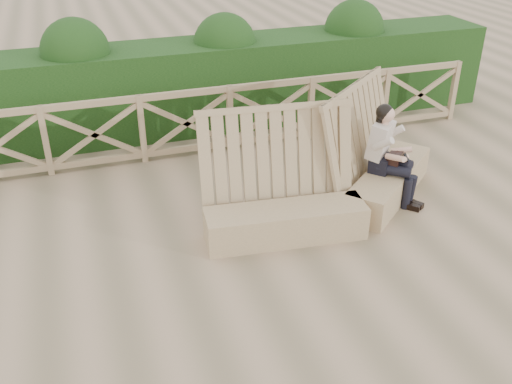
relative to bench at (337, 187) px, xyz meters
name	(u,v)px	position (x,y,z in m)	size (l,w,h in m)	color
ground	(258,279)	(-1.47, -1.05, -0.39)	(60.00, 60.00, 0.00)	brown
bench	(337,187)	(0.00, 0.00, 0.00)	(3.71, 1.91, 1.56)	#8A714F
woman	(388,151)	(0.81, 0.14, 0.34)	(0.74, 0.84, 1.38)	black
guardrail	(187,123)	(-1.47, 2.45, 0.16)	(10.10, 0.09, 1.10)	#84674D
hedge	(171,88)	(-1.47, 3.65, 0.36)	(12.00, 1.20, 1.50)	black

